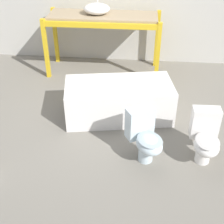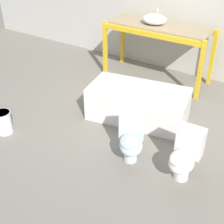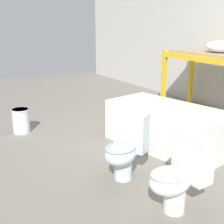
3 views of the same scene
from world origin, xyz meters
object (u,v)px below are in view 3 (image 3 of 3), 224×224
bathtub_main (167,124)px  bucket_white (21,120)px  sink_basin (220,47)px  toilet_far (125,146)px  toilet_near (180,173)px

bathtub_main → bucket_white: bearing=-146.8°
sink_basin → toilet_far: sink_basin is taller
sink_basin → bucket_white: bearing=-108.9°
sink_basin → bathtub_main: size_ratio=0.27×
toilet_near → bathtub_main: bearing=141.1°
bathtub_main → bucket_white: (-1.54, -1.45, -0.13)m
bathtub_main → toilet_near: (1.13, -0.87, 0.03)m
sink_basin → bathtub_main: sink_basin is taller
toilet_near → bucket_white: size_ratio=1.85×
sink_basin → bucket_white: 3.29m
sink_basin → toilet_near: sink_basin is taller
toilet_near → bucket_white: (-2.67, -0.58, -0.16)m
toilet_near → bucket_white: bearing=-169.2°
bucket_white → bathtub_main: bearing=43.3°
toilet_near → toilet_far: 0.74m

